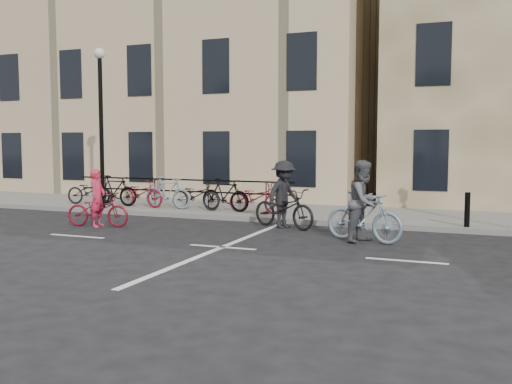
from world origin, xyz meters
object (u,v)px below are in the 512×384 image
at_px(cyclist_dark, 284,202).
at_px(cyclist_grey, 364,209).
at_px(lamp_post, 101,107).
at_px(cyclist_pink, 98,207).

bearing_deg(cyclist_dark, cyclist_grey, -97.35).
distance_m(lamp_post, cyclist_dark, 7.46).
bearing_deg(lamp_post, cyclist_dark, -9.64).
height_order(cyclist_pink, cyclist_dark, cyclist_dark).
xyz_separation_m(cyclist_pink, cyclist_dark, (4.87, 1.68, 0.17)).
distance_m(cyclist_grey, cyclist_dark, 2.80).
distance_m(cyclist_pink, cyclist_dark, 5.16).
bearing_deg(cyclist_pink, cyclist_dark, -81.91).
distance_m(lamp_post, cyclist_grey, 9.99).
xyz_separation_m(lamp_post, cyclist_grey, (9.28, -2.53, -2.71)).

